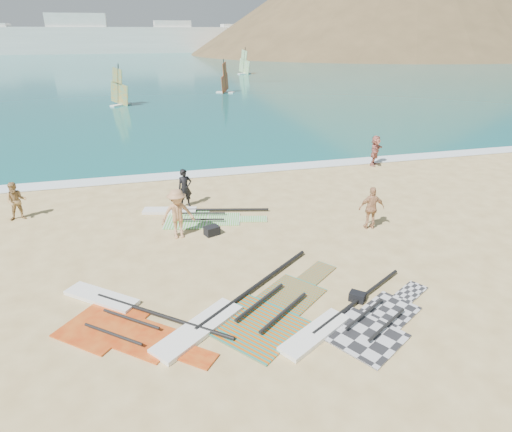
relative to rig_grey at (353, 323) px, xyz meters
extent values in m
plane|color=#DEC582|center=(-1.90, 1.20, -0.05)|extent=(300.00, 300.00, 0.00)
cube|color=#0D5E59|center=(-1.90, 133.20, -0.05)|extent=(300.00, 240.00, 0.06)
cube|color=white|center=(-1.90, 13.50, -0.05)|extent=(300.00, 1.20, 0.04)
cube|color=white|center=(-21.90, 151.20, 3.98)|extent=(160.00, 8.00, 8.00)
cube|color=white|center=(-21.90, 151.20, 5.98)|extent=(18.00, 7.00, 12.00)
cube|color=white|center=(8.10, 151.20, 4.98)|extent=(12.00, 7.00, 10.00)
cube|color=white|center=(33.10, 151.20, 4.48)|extent=(16.00, 7.00, 9.00)
cube|color=white|center=(53.10, 151.20, 5.48)|extent=(10.00, 7.00, 11.00)
cone|color=brown|center=(83.10, 131.20, -0.05)|extent=(143.00, 143.00, 45.00)
cone|color=brown|center=(118.10, 141.20, -0.05)|extent=(70.00, 70.00, 28.00)
cube|color=#262629|center=(0.02, -0.44, -0.03)|extent=(2.34, 2.40, 0.04)
cube|color=#262629|center=(1.27, 0.31, -0.03)|extent=(1.70, 1.67, 0.04)
cube|color=#262629|center=(2.29, 0.92, -0.03)|extent=(1.22, 1.03, 0.04)
cylinder|color=black|center=(0.62, 0.88, 0.05)|extent=(3.65, 2.23, 0.10)
cylinder|color=black|center=(0.41, 0.17, 0.11)|extent=(1.52, 0.95, 0.07)
cylinder|color=black|center=(0.73, -0.38, 0.11)|extent=(1.52, 0.95, 0.07)
cube|color=white|center=(-1.10, -0.15, 0.01)|extent=(2.18, 1.63, 0.12)
cube|color=green|center=(-3.38, 7.74, -0.03)|extent=(2.03, 2.16, 0.04)
cube|color=green|center=(-1.96, 7.39, -0.03)|extent=(1.52, 1.46, 0.04)
cube|color=green|center=(-0.81, 7.11, -0.03)|extent=(1.19, 0.79, 0.04)
cylinder|color=black|center=(-2.03, 8.25, 0.05)|extent=(4.10, 1.10, 0.10)
cylinder|color=black|center=(-2.68, 7.90, 0.11)|extent=(1.70, 0.48, 0.07)
cylinder|color=black|center=(-2.83, 7.28, 0.11)|extent=(1.70, 0.48, 0.07)
cube|color=white|center=(-3.98, 8.73, 0.01)|extent=(2.27, 1.10, 0.12)
cube|color=#E65000|center=(-2.46, 0.60, -0.03)|extent=(2.93, 2.97, 0.04)
cube|color=#E65000|center=(-1.07, 1.69, -0.03)|extent=(2.11, 2.09, 0.04)
cube|color=#E65000|center=(0.06, 2.58, -0.03)|extent=(1.45, 1.34, 0.04)
cylinder|color=black|center=(-1.95, 2.27, 0.05)|extent=(4.08, 3.24, 0.12)
cylinder|color=black|center=(-2.09, 1.38, 0.11)|extent=(1.71, 1.37, 0.09)
cylinder|color=black|center=(-1.61, 0.77, 0.11)|extent=(1.71, 1.37, 0.09)
cube|color=white|center=(-3.86, 0.77, 0.01)|extent=(2.53, 2.21, 0.12)
cube|color=red|center=(-6.21, 1.65, -0.03)|extent=(2.50, 2.52, 0.04)
cube|color=red|center=(-5.06, 0.69, -0.03)|extent=(1.79, 1.78, 0.04)
cube|color=red|center=(-4.12, -0.10, -0.03)|extent=(1.22, 1.15, 0.04)
cylinder|color=black|center=(-4.73, 1.51, 0.05)|extent=(3.37, 2.85, 0.10)
cylinder|color=black|center=(-5.49, 1.48, 0.11)|extent=(1.41, 1.20, 0.08)
cylinder|color=black|center=(-5.91, 0.98, 0.11)|extent=(1.41, 1.20, 0.08)
cube|color=white|center=(-6.31, 2.84, 0.01)|extent=(2.12, 1.91, 0.12)
cube|color=black|center=(-2.63, 6.16, 0.12)|extent=(0.62, 0.54, 0.33)
cube|color=black|center=(0.60, 0.96, 0.08)|extent=(0.51, 0.51, 0.26)
imported|color=black|center=(-3.25, 9.22, 0.78)|extent=(0.67, 0.50, 1.65)
imported|color=#AA834F|center=(-9.82, 9.51, 0.73)|extent=(0.81, 0.67, 1.55)
imported|color=tan|center=(-3.82, 6.27, 0.88)|extent=(1.24, 0.78, 1.85)
imported|color=tan|center=(3.29, 5.20, 0.78)|extent=(1.02, 0.56, 1.65)
imported|color=#B7695C|center=(7.61, 12.70, 0.79)|extent=(1.39, 1.50, 1.68)
cube|color=white|center=(-6.68, 37.85, 0.05)|extent=(2.07, 1.98, 0.13)
cube|color=orange|center=(-6.68, 37.85, 1.13)|extent=(1.88, 2.04, 2.42)
cube|color=orange|center=(-6.68, 37.85, 2.79)|extent=(1.08, 1.17, 1.68)
cylinder|color=black|center=(-6.68, 37.85, 2.05)|extent=(0.59, 0.63, 3.84)
cube|color=white|center=(5.31, 44.62, 0.04)|extent=(2.19, 1.60, 0.13)
cube|color=#B6132D|center=(5.31, 44.62, 1.10)|extent=(1.35, 2.34, 2.35)
cube|color=#B6132D|center=(5.31, 44.62, 2.71)|extent=(0.78, 1.33, 1.63)
cylinder|color=black|center=(5.31, 44.62, 1.99)|extent=(0.44, 0.69, 3.73)
cube|color=white|center=(13.18, 67.78, 0.05)|extent=(2.49, 1.66, 0.14)
cube|color=#67B131|center=(13.18, 67.78, 1.23)|extent=(1.31, 2.71, 2.64)
cube|color=#67B131|center=(13.18, 67.78, 3.04)|extent=(0.76, 1.54, 1.83)
cylinder|color=black|center=(13.18, 67.78, 2.24)|extent=(0.45, 0.80, 4.18)
camera|label=1|loc=(-4.68, -8.02, 6.89)|focal=30.00mm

